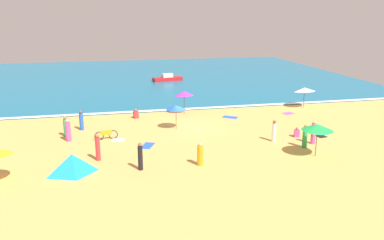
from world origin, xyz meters
TOP-DOWN VIEW (x-y plane):
  - ground_plane at (0.00, 0.00)m, footprint 60.00×60.00m
  - ocean_water at (0.00, 28.00)m, footprint 60.00×44.00m
  - wave_breaker_foam at (0.00, 6.30)m, footprint 57.00×0.70m
  - beach_umbrella_1 at (7.15, -8.76)m, footprint 3.02×3.02m
  - beach_umbrella_2 at (13.38, 4.68)m, footprint 2.82×2.84m
  - beach_umbrella_3 at (-1.11, -0.12)m, footprint 2.34×2.34m
  - beach_umbrella_4 at (0.60, 4.80)m, footprint 2.32×2.34m
  - beach_tent at (-9.09, -8.40)m, footprint 2.63×2.11m
  - parked_bicycle at (-7.00, -1.83)m, footprint 1.81×0.32m
  - beachgoer_0 at (8.34, -6.28)m, footprint 0.46×0.46m
  - beachgoer_1 at (7.92, -4.49)m, footprint 0.49×0.49m
  - beachgoer_2 at (-9.00, 1.23)m, footprint 0.39×0.39m
  - beachgoer_3 at (-4.94, -8.59)m, footprint 0.43×0.43m
  - beachgoer_4 at (-10.13, -0.38)m, footprint 0.49×0.49m
  - beachgoer_5 at (-4.19, 4.11)m, footprint 0.50×0.50m
  - beachgoer_6 at (5.65, -5.14)m, footprint 0.45×0.45m
  - beachgoer_7 at (-9.85, -1.61)m, footprint 0.43×0.43m
  - beachgoer_8 at (7.28, -6.96)m, footprint 0.52×0.52m
  - beachgoer_9 at (-7.57, -6.31)m, footprint 0.42×0.42m
  - beachgoer_10 at (-1.07, -8.66)m, footprint 0.56×0.56m
  - beach_towel_0 at (4.60, 2.48)m, footprint 1.70×1.58m
  - beach_towel_1 at (10.67, 2.64)m, footprint 1.36×1.18m
  - beach_towel_2 at (9.84, -4.35)m, footprint 1.07×1.82m
  - beach_towel_3 at (-4.01, -4.05)m, footprint 1.35×1.71m
  - beach_towel_4 at (-6.13, -2.19)m, footprint 1.12×0.98m
  - small_boat_0 at (1.96, 23.71)m, footprint 4.42×2.15m

SIDE VIEW (x-z plane):
  - ground_plane at x=0.00m, z-range 0.00..0.00m
  - beach_towel_0 at x=4.60m, z-range 0.00..0.01m
  - beach_towel_1 at x=10.67m, z-range 0.00..0.01m
  - beach_towel_2 at x=9.84m, z-range 0.00..0.01m
  - beach_towel_3 at x=-4.01m, z-range 0.00..0.01m
  - beach_towel_4 at x=-6.13m, z-range 0.00..0.01m
  - ocean_water at x=0.00m, z-range 0.00..0.10m
  - wave_breaker_foam at x=0.00m, z-range 0.10..0.11m
  - beachgoer_1 at x=7.92m, z-range -0.06..0.74m
  - parked_bicycle at x=-7.00m, z-range 0.00..0.76m
  - beachgoer_5 at x=-4.19m, z-range -0.07..0.85m
  - small_boat_0 at x=1.96m, z-range -0.07..0.97m
  - beach_tent at x=-9.09m, z-range 0.00..1.33m
  - beachgoer_10 at x=-1.07m, z-range -0.07..1.50m
  - beachgoer_4 at x=-10.13m, z-range -0.05..1.65m
  - beachgoer_2 at x=-9.00m, z-range -0.05..1.65m
  - beachgoer_8 at x=7.28m, z-range -0.06..1.69m
  - beachgoer_7 at x=-9.85m, z-range -0.06..1.70m
  - beachgoer_6 at x=5.65m, z-range -0.03..1.67m
  - beachgoer_0 at x=8.34m, z-range -0.06..1.74m
  - beachgoer_3 at x=-4.94m, z-range -0.03..1.77m
  - beachgoer_9 at x=-7.57m, z-range -0.03..1.84m
  - beach_umbrella_3 at x=-1.11m, z-range 0.84..2.90m
  - beach_umbrella_2 at x=13.38m, z-range 0.78..3.02m
  - beach_umbrella_4 at x=0.60m, z-range 0.87..3.18m
  - beach_umbrella_1 at x=7.15m, z-range 0.93..3.25m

